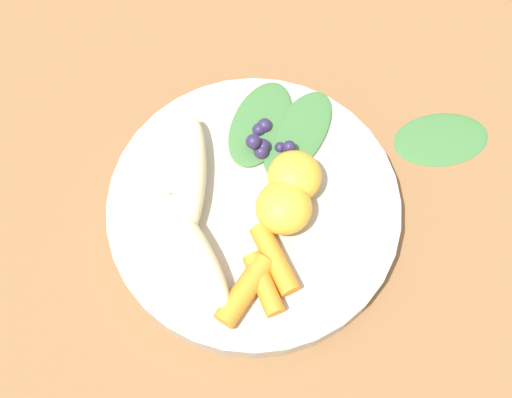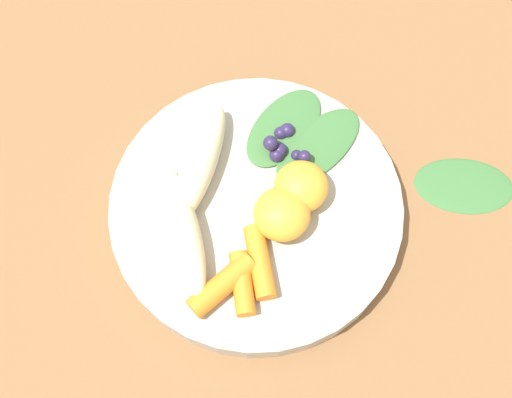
# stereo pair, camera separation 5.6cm
# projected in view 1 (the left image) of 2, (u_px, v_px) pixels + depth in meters

# --- Properties ---
(ground_plane) EXTENTS (2.40, 2.40, 0.00)m
(ground_plane) POSITION_uv_depth(u_px,v_px,m) (256.00, 215.00, 0.60)
(ground_plane) COLOR brown
(bowl) EXTENTS (0.27, 0.27, 0.03)m
(bowl) POSITION_uv_depth(u_px,v_px,m) (256.00, 209.00, 0.58)
(bowl) COLOR #B2AD9E
(bowl) RESTS_ON ground_plane
(banana_peeled_left) EXTENTS (0.12, 0.09, 0.03)m
(banana_peeled_left) POSITION_uv_depth(u_px,v_px,m) (194.00, 247.00, 0.54)
(banana_peeled_left) COLOR beige
(banana_peeled_left) RESTS_ON bowl
(banana_peeled_right) EXTENTS (0.12, 0.03, 0.03)m
(banana_peeled_right) POSITION_uv_depth(u_px,v_px,m) (192.00, 177.00, 0.56)
(banana_peeled_right) COLOR beige
(banana_peeled_right) RESTS_ON bowl
(orange_segment_near) EXTENTS (0.05, 0.05, 0.04)m
(orange_segment_near) POSITION_uv_depth(u_px,v_px,m) (297.00, 176.00, 0.56)
(orange_segment_near) COLOR #F4A833
(orange_segment_near) RESTS_ON bowl
(orange_segment_far) EXTENTS (0.05, 0.05, 0.04)m
(orange_segment_far) POSITION_uv_depth(u_px,v_px,m) (286.00, 207.00, 0.55)
(orange_segment_far) COLOR #F4A833
(orange_segment_far) RESTS_ON bowl
(carrot_front) EXTENTS (0.06, 0.05, 0.02)m
(carrot_front) POSITION_uv_depth(u_px,v_px,m) (247.00, 290.00, 0.53)
(carrot_front) COLOR orange
(carrot_front) RESTS_ON bowl
(carrot_mid_left) EXTENTS (0.06, 0.04, 0.02)m
(carrot_mid_left) POSITION_uv_depth(u_px,v_px,m) (266.00, 284.00, 0.53)
(carrot_mid_left) COLOR orange
(carrot_mid_left) RESTS_ON bowl
(carrot_mid_right) EXTENTS (0.07, 0.04, 0.02)m
(carrot_mid_right) POSITION_uv_depth(u_px,v_px,m) (277.00, 259.00, 0.54)
(carrot_mid_right) COLOR orange
(carrot_mid_right) RESTS_ON bowl
(blueberry_pile) EXTENTS (0.04, 0.04, 0.02)m
(blueberry_pile) POSITION_uv_depth(u_px,v_px,m) (267.00, 141.00, 0.58)
(blueberry_pile) COLOR #2D234C
(blueberry_pile) RESTS_ON bowl
(kale_leaf_left) EXTENTS (0.11, 0.09, 0.01)m
(kale_leaf_left) POSITION_uv_depth(u_px,v_px,m) (300.00, 134.00, 0.60)
(kale_leaf_left) COLOR #3D7038
(kale_leaf_left) RESTS_ON bowl
(kale_leaf_right) EXTENTS (0.11, 0.08, 0.01)m
(kale_leaf_right) POSITION_uv_depth(u_px,v_px,m) (262.00, 124.00, 0.60)
(kale_leaf_right) COLOR #3D7038
(kale_leaf_right) RESTS_ON bowl
(kale_leaf_stray) EXTENTS (0.07, 0.10, 0.01)m
(kale_leaf_stray) POSITION_uv_depth(u_px,v_px,m) (444.00, 138.00, 0.63)
(kale_leaf_stray) COLOR #3D7038
(kale_leaf_stray) RESTS_ON ground_plane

